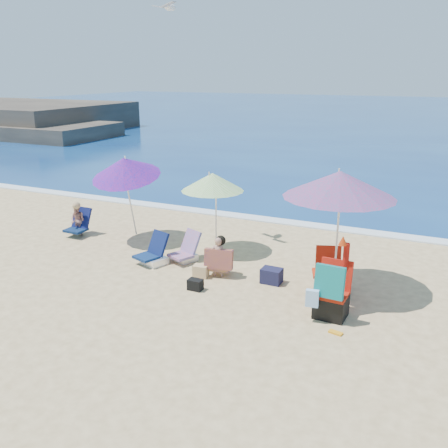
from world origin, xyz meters
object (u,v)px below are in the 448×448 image
at_px(chair_rainbow, 185,253).
at_px(camp_chair_right, 331,298).
at_px(person_center, 219,257).
at_px(chair_navy, 154,256).
at_px(person_left, 78,220).
at_px(umbrella_striped, 213,182).
at_px(furled_umbrella, 344,271).
at_px(camp_chair_left, 330,278).
at_px(umbrella_turquoise, 340,184).
at_px(umbrella_blue, 125,167).
at_px(seagull, 169,7).

bearing_deg(chair_rainbow, camp_chair_right, -20.04).
relative_size(camp_chair_right, person_center, 1.19).
height_order(chair_navy, camp_chair_right, camp_chair_right).
relative_size(chair_rainbow, camp_chair_right, 0.80).
distance_m(chair_rainbow, person_left, 3.49).
relative_size(umbrella_striped, furled_umbrella, 1.35).
xyz_separation_m(camp_chair_right, person_left, (-7.11, 1.75, 0.05)).
relative_size(camp_chair_left, person_center, 0.99).
bearing_deg(chair_rainbow, umbrella_turquoise, -2.65).
bearing_deg(chair_rainbow, chair_navy, -141.32).
xyz_separation_m(umbrella_turquoise, camp_chair_left, (-0.05, -0.06, -1.89)).
height_order(umbrella_blue, camp_chair_left, umbrella_blue).
bearing_deg(chair_rainbow, furled_umbrella, -15.55).
bearing_deg(chair_rainbow, person_left, 173.21).
distance_m(umbrella_blue, camp_chair_left, 5.69).
bearing_deg(umbrella_turquoise, person_center, -171.61).
height_order(chair_rainbow, camp_chair_right, camp_chair_right).
height_order(umbrella_turquoise, umbrella_blue, umbrella_turquoise).
bearing_deg(camp_chair_left, person_center, -172.85).
relative_size(furled_umbrella, person_center, 1.65).
bearing_deg(camp_chair_right, seagull, 150.44).
height_order(chair_navy, person_left, person_left).
relative_size(furled_umbrella, seagull, 1.70).
bearing_deg(umbrella_blue, person_center, -19.92).
bearing_deg(umbrella_blue, person_left, -172.30).
distance_m(umbrella_striped, camp_chair_left, 3.57).
bearing_deg(chair_rainbow, umbrella_blue, 162.97).
bearing_deg(camp_chair_left, umbrella_striped, 161.32).
bearing_deg(chair_navy, umbrella_striped, 55.76).
relative_size(umbrella_striped, camp_chair_right, 1.87).
relative_size(umbrella_striped, person_center, 2.23).
xyz_separation_m(person_left, seagull, (2.45, 0.90, 5.15)).
distance_m(chair_navy, seagull, 5.69).
xyz_separation_m(camp_chair_left, camp_chair_right, (0.27, -1.12, 0.12)).
xyz_separation_m(chair_rainbow, camp_chair_left, (3.39, -0.22, 0.08)).
relative_size(chair_navy, person_left, 0.84).
distance_m(chair_rainbow, person_center, 1.23).
xyz_separation_m(umbrella_blue, chair_navy, (1.42, -1.06, -1.73)).
bearing_deg(person_left, camp_chair_right, -13.80).
height_order(umbrella_striped, seagull, seagull).
height_order(camp_chair_left, seagull, seagull).
height_order(umbrella_turquoise, person_center, umbrella_turquoise).
distance_m(umbrella_turquoise, person_center, 2.94).
distance_m(umbrella_striped, person_left, 3.99).
distance_m(chair_navy, camp_chair_left, 3.97).
xyz_separation_m(umbrella_blue, seagull, (0.99, 0.70, 3.66)).
bearing_deg(umbrella_turquoise, person_left, 175.27).
bearing_deg(person_center, umbrella_blue, 160.08).
bearing_deg(person_left, camp_chair_left, -5.25).
bearing_deg(seagull, person_left, -159.87).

